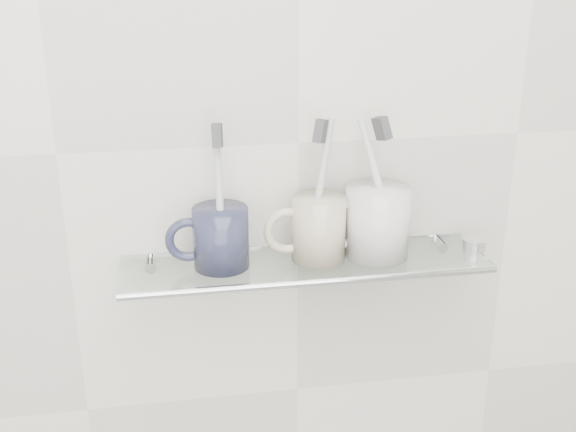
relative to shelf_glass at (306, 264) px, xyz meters
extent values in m
plane|color=beige|center=(0.00, 0.06, 0.15)|extent=(2.50, 0.00, 2.50)
cube|color=silver|center=(0.00, 0.00, 0.00)|extent=(0.50, 0.12, 0.01)
cylinder|color=silver|center=(0.00, -0.06, 0.00)|extent=(0.50, 0.01, 0.01)
cylinder|color=silver|center=(-0.21, 0.05, -0.01)|extent=(0.02, 0.03, 0.02)
cylinder|color=silver|center=(0.21, 0.05, -0.01)|extent=(0.02, 0.03, 0.02)
cylinder|color=#22243F|center=(-0.11, 0.00, 0.05)|extent=(0.10, 0.10, 0.08)
torus|color=#22243F|center=(-0.16, 0.00, 0.05)|extent=(0.06, 0.01, 0.06)
cylinder|color=#B7B7B7|center=(-0.11, 0.00, 0.10)|extent=(0.01, 0.05, 0.19)
cube|color=#3B3B3D|center=(-0.11, 0.00, 0.19)|extent=(0.02, 0.03, 0.03)
cylinder|color=beige|center=(0.02, 0.00, 0.05)|extent=(0.08, 0.08, 0.09)
torus|color=beige|center=(-0.02, 0.00, 0.05)|extent=(0.07, 0.01, 0.07)
cylinder|color=#B3B3B3|center=(0.02, 0.00, 0.10)|extent=(0.05, 0.04, 0.19)
cube|color=#3B3B3D|center=(0.02, 0.00, 0.19)|extent=(0.03, 0.03, 0.03)
cylinder|color=silver|center=(0.10, 0.00, 0.05)|extent=(0.10, 0.10, 0.10)
torus|color=silver|center=(0.05, 0.00, 0.05)|extent=(0.07, 0.01, 0.07)
cylinder|color=silver|center=(0.10, 0.00, 0.10)|extent=(0.06, 0.04, 0.19)
cube|color=#3B3B3D|center=(0.10, 0.00, 0.19)|extent=(0.03, 0.03, 0.04)
cylinder|color=silver|center=(0.24, 0.00, 0.01)|extent=(0.03, 0.03, 0.01)
camera|label=1|loc=(-0.17, -0.88, 0.42)|focal=45.00mm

